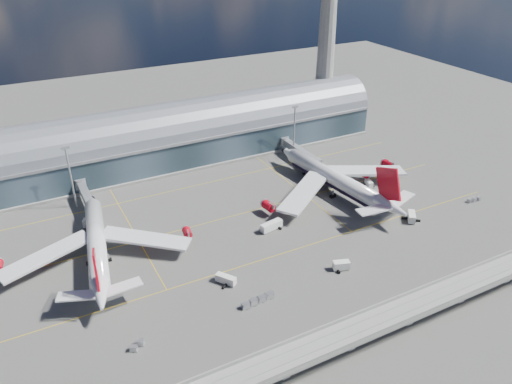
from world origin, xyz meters
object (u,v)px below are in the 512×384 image
service_truck_3 (411,217)px  cargo_train_0 (137,346)px  airliner_right (336,180)px  service_truck_1 (341,265)px  control_tower (327,29)px  cargo_train_1 (258,300)px  floodlight_mast_right (294,131)px  cargo_train_2 (474,200)px  service_truck_0 (226,279)px  service_truck_2 (271,226)px  floodlight_mast_left (71,176)px  service_truck_5 (93,223)px  airliner_left (97,246)px  service_truck_4 (369,184)px

service_truck_3 → cargo_train_0: bearing=-133.5°
airliner_right → service_truck_1: 52.30m
control_tower → cargo_train_1: (-98.17, -111.17, -50.68)m
floodlight_mast_right → cargo_train_2: 82.65m
service_truck_0 → service_truck_2: bearing=2.1°
floodlight_mast_left → service_truck_5: size_ratio=3.55×
floodlight_mast_right → airliner_right: floodlight_mast_right is taller
airliner_right → cargo_train_0: airliner_right is taller
service_truck_1 → service_truck_5: bearing=65.7°
control_tower → cargo_train_0: control_tower is taller
service_truck_5 → cargo_train_0: bearing=-153.2°
floodlight_mast_right → service_truck_3: 70.84m
floodlight_mast_right → service_truck_1: floodlight_mast_right is taller
floodlight_mast_left → service_truck_2: 79.07m
service_truck_3 → airliner_right: bearing=150.6°
service_truck_0 → cargo_train_1: bearing=-105.0°
airliner_left → cargo_train_2: airliner_left is taller
cargo_train_1 → control_tower: bearing=-36.8°
service_truck_0 → service_truck_4: (80.52, 30.27, -0.08)m
service_truck_1 → service_truck_2: 32.17m
service_truck_3 → cargo_train_2: bearing=37.5°
airliner_right → cargo_train_1: 75.45m
airliner_left → service_truck_3: (109.44, -29.23, -4.25)m
floodlight_mast_left → service_truck_3: (109.51, -69.15, -12.05)m
service_truck_1 → cargo_train_1: size_ratio=0.53×
service_truck_0 → service_truck_1: service_truck_1 is taller
service_truck_2 → cargo_train_2: 84.75m
cargo_train_1 → cargo_train_2: 106.27m
control_tower → floodlight_mast_right: 58.76m
floodlight_mast_left → service_truck_4: 120.44m
floodlight_mast_right → service_truck_0: 98.34m
airliner_right → service_truck_4: bearing=-14.3°
service_truck_4 → cargo_train_0: service_truck_4 is taller
control_tower → floodlight_mast_right: size_ratio=4.01×
floodlight_mast_left → cargo_train_1: (36.83, -83.17, -12.68)m
airliner_right → service_truck_4: (15.88, -2.11, -4.63)m
service_truck_4 → cargo_train_2: (29.36, -29.77, -0.56)m
service_truck_1 → service_truck_4: 60.87m
airliner_right → cargo_train_0: size_ratio=15.56×
control_tower → airliner_left: size_ratio=1.54×
service_truck_1 → service_truck_4: (44.72, 41.29, -0.21)m
cargo_train_1 → cargo_train_0: bearing=95.9°
airliner_right → service_truck_4: 16.67m
control_tower → airliner_left: control_tower is taller
floodlight_mast_left → airliner_left: floodlight_mast_left is taller
control_tower → airliner_right: size_ratio=1.42×
floodlight_mast_left → airliner_right: (97.03, -37.97, -7.67)m
floodlight_mast_left → service_truck_5: bearing=-81.5°
floodlight_mast_right → service_truck_2: bearing=-128.6°
service_truck_0 → control_tower: bearing=9.7°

